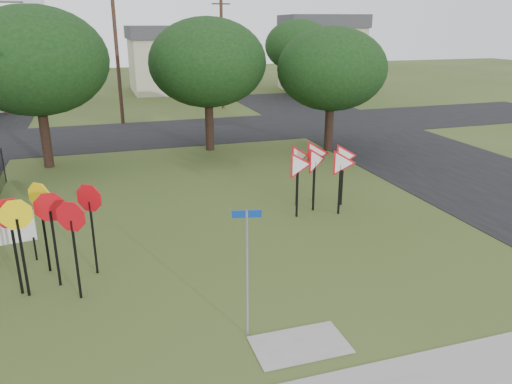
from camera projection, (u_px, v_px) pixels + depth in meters
ground at (264, 290)px, 12.70m from camera, size 140.00×140.00×0.00m
street_right at (426, 157)px, 25.18m from camera, size 8.00×50.00×0.02m
street_far at (161, 133)px, 30.74m from camera, size 60.00×8.00×0.02m
curb_pad at (300, 345)px, 10.54m from camera, size 2.00×1.20×0.02m
street_name_sign at (247, 266)px, 10.37m from camera, size 0.59×0.16×2.91m
stop_sign_cluster at (48, 218)px, 12.34m from camera, size 2.53×2.24×2.56m
yield_sign_cluster at (318, 162)px, 17.73m from camera, size 3.08×1.88×2.40m
info_board at (13, 230)px, 13.88m from camera, size 1.19×0.21×1.49m
far_pole_a at (117, 53)px, 32.29m from camera, size 1.40×0.24×9.00m
far_pole_b at (222, 52)px, 38.28m from camera, size 1.40×0.24×8.50m
house_mid at (173, 58)px, 48.91m from camera, size 8.40×8.40×6.20m
house_right at (321, 53)px, 49.18m from camera, size 8.30×8.30×7.20m
tree_near_left at (35, 61)px, 22.03m from camera, size 6.40×6.40×7.27m
tree_near_mid at (208, 63)px, 25.35m from camera, size 6.00×6.00×6.80m
tree_near_right at (332, 69)px, 25.37m from camera, size 5.60×5.60×6.33m
tree_far_right at (299, 46)px, 44.14m from camera, size 6.00×6.00×6.80m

